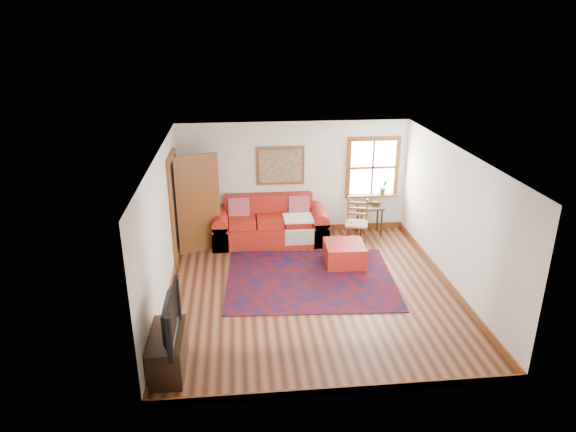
{
  "coord_description": "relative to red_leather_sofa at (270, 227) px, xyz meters",
  "views": [
    {
      "loc": [
        -1.22,
        -7.97,
        4.52
      ],
      "look_at": [
        -0.35,
        0.6,
        1.2
      ],
      "focal_mm": 32.0,
      "sensor_mm": 36.0,
      "label": 1
    }
  ],
  "objects": [
    {
      "name": "media_cabinet",
      "position": [
        -1.69,
        -4.25,
        -0.04
      ],
      "size": [
        0.45,
        1.0,
        0.55
      ],
      "primitive_type": "cube",
      "color": "#321E10",
      "rests_on": "ground"
    },
    {
      "name": "ground",
      "position": [
        0.57,
        -2.28,
        -0.32
      ],
      "size": [
        5.5,
        5.5,
        0.0
      ],
      "primitive_type": "plane",
      "color": "#401D11",
      "rests_on": "ground"
    },
    {
      "name": "television",
      "position": [
        -1.67,
        -4.34,
        0.56
      ],
      "size": [
        0.15,
        1.12,
        0.64
      ],
      "primitive_type": "imported",
      "rotation": [
        0.0,
        0.0,
        1.57
      ],
      "color": "black",
      "rests_on": "media_cabinet"
    },
    {
      "name": "framed_artwork",
      "position": [
        0.27,
        0.44,
        1.23
      ],
      "size": [
        1.05,
        0.07,
        0.85
      ],
      "color": "brown",
      "rests_on": "ground"
    },
    {
      "name": "red_leather_sofa",
      "position": [
        0.0,
        0.0,
        0.0
      ],
      "size": [
        2.45,
        1.01,
        0.96
      ],
      "color": "#A21F15",
      "rests_on": "ground"
    },
    {
      "name": "persian_rug",
      "position": [
        0.62,
        -1.88,
        -0.31
      ],
      "size": [
        3.21,
        2.63,
        0.02
      ],
      "primitive_type": "cube",
      "rotation": [
        0.0,
        0.0,
        -0.06
      ],
      "color": "#510B0B",
      "rests_on": "ground"
    },
    {
      "name": "room_envelope",
      "position": [
        0.57,
        -2.26,
        1.33
      ],
      "size": [
        5.04,
        5.54,
        2.52
      ],
      "color": "silver",
      "rests_on": "ground"
    },
    {
      "name": "candle_hurricane",
      "position": [
        -1.64,
        -3.8,
        0.32
      ],
      "size": [
        0.12,
        0.12,
        0.18
      ],
      "color": "silver",
      "rests_on": "media_cabinet"
    },
    {
      "name": "window",
      "position": [
        2.35,
        0.43,
        1.0
      ],
      "size": [
        1.18,
        0.2,
        1.38
      ],
      "color": "white",
      "rests_on": "ground"
    },
    {
      "name": "red_ottoman",
      "position": [
        1.37,
        -1.3,
        -0.1
      ],
      "size": [
        0.78,
        0.78,
        0.43
      ],
      "primitive_type": "cube",
      "rotation": [
        0.0,
        0.0,
        -0.03
      ],
      "color": "#A21F15",
      "rests_on": "ground"
    },
    {
      "name": "doorway",
      "position": [
        -1.64,
        -0.49,
        0.75
      ],
      "size": [
        0.89,
        1.08,
        2.14
      ],
      "color": "black",
      "rests_on": "ground"
    },
    {
      "name": "ladder_back_chair",
      "position": [
        1.82,
        -0.38,
        0.21
      ],
      "size": [
        0.56,
        0.54,
        0.98
      ],
      "color": "tan",
      "rests_on": "ground"
    },
    {
      "name": "side_table",
      "position": [
        2.23,
        0.13,
        0.23
      ],
      "size": [
        0.55,
        0.42,
        0.67
      ],
      "color": "#321E10",
      "rests_on": "ground"
    }
  ]
}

